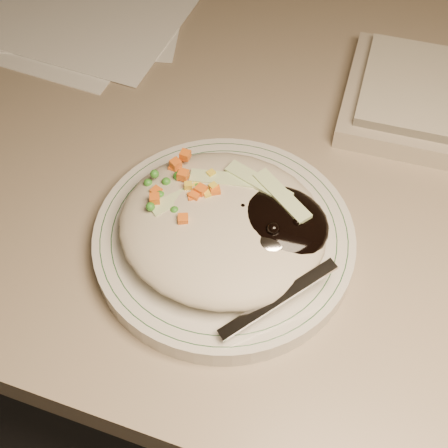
% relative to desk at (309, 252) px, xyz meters
% --- Properties ---
extents(desk, '(1.40, 0.70, 0.74)m').
position_rel_desk_xyz_m(desk, '(0.00, 0.00, 0.00)').
color(desk, gray).
rests_on(desk, ground).
extents(plate, '(0.25, 0.25, 0.02)m').
position_rel_desk_xyz_m(plate, '(-0.07, -0.16, 0.21)').
color(plate, silver).
rests_on(plate, desk).
extents(plate_rim, '(0.24, 0.24, 0.00)m').
position_rel_desk_xyz_m(plate_rim, '(-0.07, -0.16, 0.22)').
color(plate_rim, '#144723').
rests_on(plate_rim, plate).
extents(meal, '(0.21, 0.19, 0.05)m').
position_rel_desk_xyz_m(meal, '(-0.06, -0.16, 0.24)').
color(meal, '#AFA48E').
rests_on(meal, plate).
extents(papers, '(0.36, 0.28, 0.00)m').
position_rel_desk_xyz_m(papers, '(-0.40, 0.13, 0.20)').
color(papers, white).
rests_on(papers, desk).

